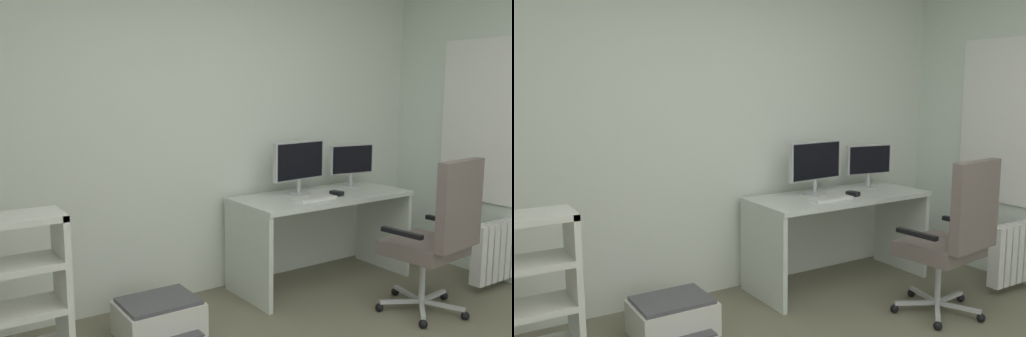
# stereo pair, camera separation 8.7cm
# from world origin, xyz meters

# --- Properties ---
(wall_back) EXTENTS (4.62, 0.10, 2.50)m
(wall_back) POSITION_xyz_m (0.00, 2.29, 1.25)
(wall_back) COLOR silver
(wall_back) RESTS_ON ground
(desk) EXTENTS (1.44, 0.63, 0.73)m
(desk) POSITION_xyz_m (1.04, 1.88, 0.54)
(desk) COLOR silver
(desk) RESTS_ON ground
(monitor_main) EXTENTS (0.51, 0.18, 0.42)m
(monitor_main) POSITION_xyz_m (0.89, 1.99, 0.98)
(monitor_main) COLOR #B2B5B7
(monitor_main) RESTS_ON desk
(monitor_secondary) EXTENTS (0.43, 0.18, 0.36)m
(monitor_secondary) POSITION_xyz_m (1.45, 1.99, 0.95)
(monitor_secondary) COLOR #B2B5B7
(monitor_secondary) RESTS_ON desk
(keyboard) EXTENTS (0.34, 0.13, 0.02)m
(keyboard) POSITION_xyz_m (0.86, 1.75, 0.74)
(keyboard) COLOR silver
(keyboard) RESTS_ON desk
(computer_mouse) EXTENTS (0.08, 0.11, 0.03)m
(computer_mouse) POSITION_xyz_m (1.10, 1.78, 0.75)
(computer_mouse) COLOR black
(computer_mouse) RESTS_ON desk
(office_chair) EXTENTS (0.63, 0.63, 1.10)m
(office_chair) POSITION_xyz_m (1.28, 0.95, 0.59)
(office_chair) COLOR #B7BABC
(office_chair) RESTS_ON ground
(printer) EXTENTS (0.50, 0.49, 0.24)m
(printer) POSITION_xyz_m (-0.44, 1.72, 0.12)
(printer) COLOR silver
(printer) RESTS_ON ground
(radiator) EXTENTS (0.70, 0.10, 0.47)m
(radiator) POSITION_xyz_m (2.21, 1.03, 0.29)
(radiator) COLOR white
(radiator) RESTS_ON ground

